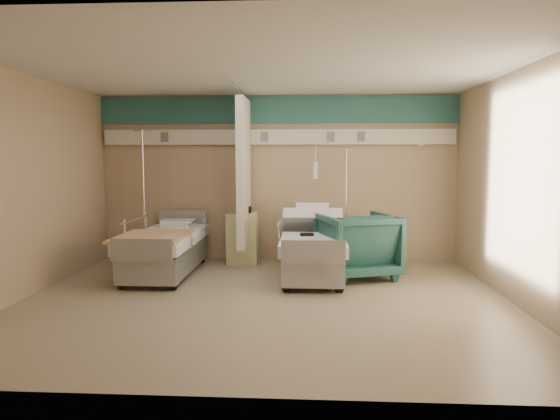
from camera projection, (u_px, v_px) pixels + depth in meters
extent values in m
cube|color=gray|center=(264.00, 301.00, 6.13)|extent=(6.00, 5.00, 0.00)
cube|color=tan|center=(277.00, 179.00, 8.47)|extent=(6.00, 0.04, 2.80)
cube|color=tan|center=(232.00, 207.00, 3.50)|extent=(6.00, 0.04, 2.80)
cube|color=tan|center=(22.00, 186.00, 6.16)|extent=(0.04, 5.00, 2.80)
cube|color=tan|center=(520.00, 188.00, 5.81)|extent=(0.04, 5.00, 2.80)
cube|color=silver|center=(263.00, 68.00, 5.84)|extent=(6.00, 5.00, 0.04)
cube|color=#2A625E|center=(277.00, 110.00, 8.33)|extent=(6.00, 0.04, 0.45)
cube|color=silver|center=(277.00, 137.00, 8.35)|extent=(5.88, 0.08, 0.25)
cylinder|color=silver|center=(240.00, 90.00, 7.46)|extent=(0.03, 1.80, 0.03)
cube|color=#ECE7CF|center=(244.00, 173.00, 7.94)|extent=(0.12, 0.90, 2.35)
cube|color=#CCC67F|center=(243.00, 238.00, 8.30)|extent=(0.50, 0.48, 0.85)
imported|color=#1F4E47|center=(357.00, 245.00, 7.31)|extent=(1.30, 1.32, 0.95)
cube|color=white|center=(356.00, 211.00, 7.22)|extent=(0.72, 0.69, 0.06)
cylinder|color=silver|center=(345.00, 264.00, 8.22)|extent=(0.34, 0.34, 0.03)
cylinder|color=silver|center=(346.00, 208.00, 8.12)|extent=(0.03, 0.03, 1.89)
cylinder|color=silver|center=(347.00, 150.00, 8.03)|extent=(0.23, 0.03, 0.03)
cylinder|color=silver|center=(146.00, 262.00, 8.33)|extent=(0.40, 0.40, 0.03)
cylinder|color=silver|center=(144.00, 198.00, 8.22)|extent=(0.04, 0.04, 2.20)
cylinder|color=silver|center=(142.00, 130.00, 8.10)|extent=(0.26, 0.03, 0.03)
cube|color=black|center=(307.00, 234.00, 7.18)|extent=(0.20, 0.12, 0.04)
cube|color=tan|center=(152.00, 237.00, 6.99)|extent=(0.95, 1.19, 0.04)
cube|color=black|center=(244.00, 210.00, 8.18)|extent=(0.24, 0.20, 0.11)
cylinder|color=white|center=(238.00, 208.00, 8.38)|extent=(0.09, 0.09, 0.12)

